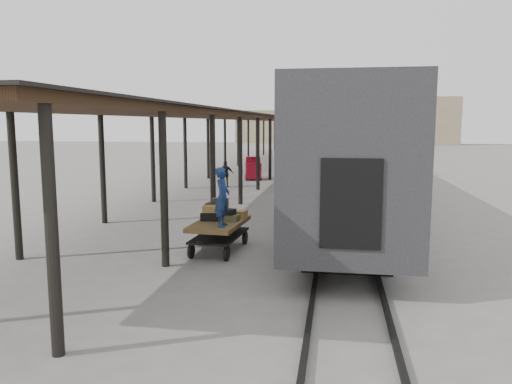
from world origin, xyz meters
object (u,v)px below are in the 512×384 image
(luggage_tug, at_px, (253,169))
(porter, at_px, (223,197))
(pedestrian, at_px, (226,174))
(baggage_cart, at_px, (219,229))

(luggage_tug, xyz_separation_m, porter, (2.34, -18.87, 1.00))
(luggage_tug, relative_size, pedestrian, 1.17)
(baggage_cart, height_order, luggage_tug, luggage_tug)
(baggage_cart, bearing_deg, porter, -64.65)
(porter, xyz_separation_m, pedestrian, (-3.22, 14.63, -0.89))
(porter, bearing_deg, pedestrian, 13.80)
(luggage_tug, height_order, porter, porter)
(luggage_tug, distance_m, pedestrian, 4.32)
(pedestrian, bearing_deg, baggage_cart, 90.15)
(luggage_tug, bearing_deg, baggage_cart, -95.71)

